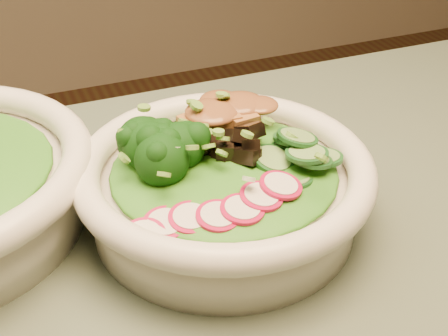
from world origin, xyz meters
name	(u,v)px	position (x,y,z in m)	size (l,w,h in m)	color
salad_bowl	(224,187)	(-0.09, 0.15, 0.78)	(0.23, 0.23, 0.06)	white
lettuce_bed	(224,167)	(-0.09, 0.15, 0.80)	(0.17, 0.17, 0.02)	#2B6C16
broccoli_florets	(152,154)	(-0.14, 0.17, 0.82)	(0.07, 0.06, 0.04)	black
radish_slices	(228,210)	(-0.11, 0.10, 0.80)	(0.09, 0.03, 0.02)	#AF0D3D
cucumber_slices	(298,157)	(-0.04, 0.13, 0.81)	(0.06, 0.06, 0.03)	#77A75D
mushroom_heap	(224,147)	(-0.09, 0.16, 0.81)	(0.06, 0.06, 0.03)	black
tofu_cubes	(226,121)	(-0.07, 0.20, 0.81)	(0.08, 0.05, 0.03)	#AA6838
peanut_sauce	(226,109)	(-0.07, 0.20, 0.82)	(0.06, 0.05, 0.01)	brown
scallion_garnish	(224,145)	(-0.09, 0.15, 0.82)	(0.16, 0.16, 0.02)	#6AA139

